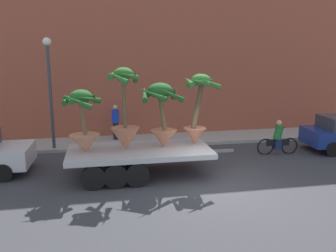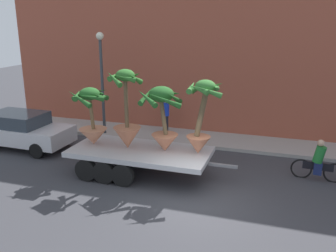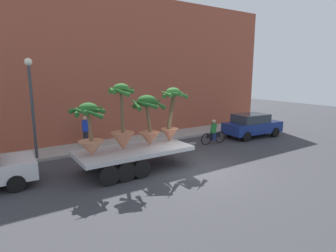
{
  "view_description": "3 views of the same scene",
  "coord_description": "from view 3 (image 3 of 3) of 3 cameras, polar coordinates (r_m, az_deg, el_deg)",
  "views": [
    {
      "loc": [
        -3.7,
        -10.51,
        4.41
      ],
      "look_at": [
        -1.27,
        2.29,
        1.61
      ],
      "focal_mm": 37.33,
      "sensor_mm": 36.0,
      "label": 1
    },
    {
      "loc": [
        2.39,
        -10.05,
        5.52
      ],
      "look_at": [
        -1.6,
        2.16,
        1.77
      ],
      "focal_mm": 39.02,
      "sensor_mm": 36.0,
      "label": 2
    },
    {
      "loc": [
        -7.84,
        -9.38,
        4.32
      ],
      "look_at": [
        -0.01,
        2.43,
        1.6
      ],
      "focal_mm": 29.9,
      "sensor_mm": 36.0,
      "label": 3
    }
  ],
  "objects": [
    {
      "name": "potted_palm_rear",
      "position": [
        12.16,
        -9.27,
        0.24
      ],
      "size": [
        1.24,
        1.3,
        2.89
      ],
      "color": "#C17251",
      "rests_on": "flatbed_trailer"
    },
    {
      "name": "parked_car",
      "position": [
        19.75,
        16.73,
        0.21
      ],
      "size": [
        4.15,
        2.07,
        1.58
      ],
      "color": "navy",
      "rests_on": "ground"
    },
    {
      "name": "potted_palm_front",
      "position": [
        13.62,
        0.67,
        2.24
      ],
      "size": [
        1.28,
        1.37,
        2.63
      ],
      "color": "#C17251",
      "rests_on": "flatbed_trailer"
    },
    {
      "name": "potted_palm_extra",
      "position": [
        11.68,
        -15.6,
        -1.01
      ],
      "size": [
        1.36,
        1.47,
        2.17
      ],
      "color": "tan",
      "rests_on": "flatbed_trailer"
    },
    {
      "name": "sidewalk",
      "position": [
        17.87,
        -6.49,
        -2.94
      ],
      "size": [
        24.0,
        2.2,
        0.15
      ],
      "primitive_type": "cube",
      "color": "#A39E99",
      "rests_on": "ground"
    },
    {
      "name": "potted_palm_middle",
      "position": [
        12.83,
        -4.06,
        1.48
      ],
      "size": [
        1.74,
        1.64,
        2.34
      ],
      "color": "#C17251",
      "rests_on": "flatbed_trailer"
    },
    {
      "name": "street_lamp",
      "position": [
        14.85,
        -26.09,
        5.57
      ],
      "size": [
        0.36,
        0.36,
        4.83
      ],
      "color": "#383D42",
      "rests_on": "sidewalk"
    },
    {
      "name": "building_facade",
      "position": [
        18.89,
        -9.19,
        11.5
      ],
      "size": [
        24.0,
        1.2,
        9.15
      ],
      "primitive_type": "cube",
      "color": "#9E4C38",
      "rests_on": "ground"
    },
    {
      "name": "cyclist",
      "position": [
        17.35,
        9.25,
        -1.42
      ],
      "size": [
        1.84,
        0.37,
        1.54
      ],
      "color": "black",
      "rests_on": "ground"
    },
    {
      "name": "ground_plane",
      "position": [
        12.97,
        6.05,
        -8.64
      ],
      "size": [
        60.0,
        60.0,
        0.0
      ],
      "primitive_type": "plane",
      "color": "#38383D"
    },
    {
      "name": "pedestrian_near_gate",
      "position": [
        16.78,
        -16.49,
        -0.84
      ],
      "size": [
        0.36,
        0.36,
        1.71
      ],
      "color": "black",
      "rests_on": "sidewalk"
    },
    {
      "name": "flatbed_trailer",
      "position": [
        12.56,
        -7.97,
        -5.73
      ],
      "size": [
        6.08,
        2.42,
        0.98
      ],
      "color": "#B7BABF",
      "rests_on": "ground"
    }
  ]
}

